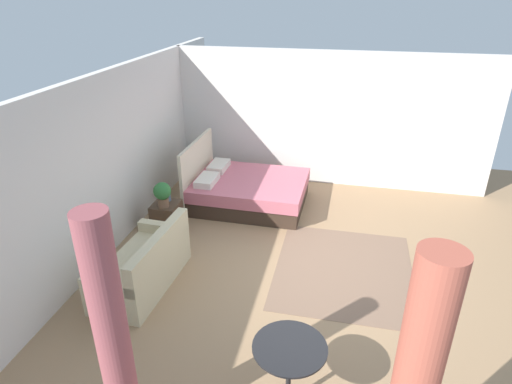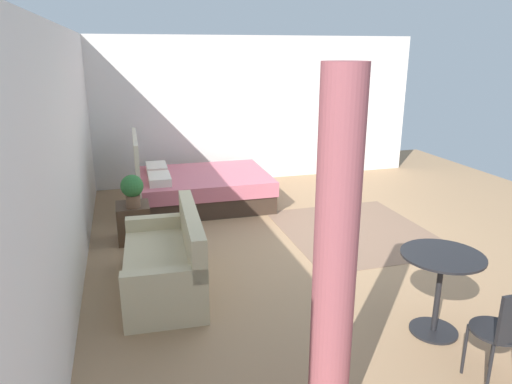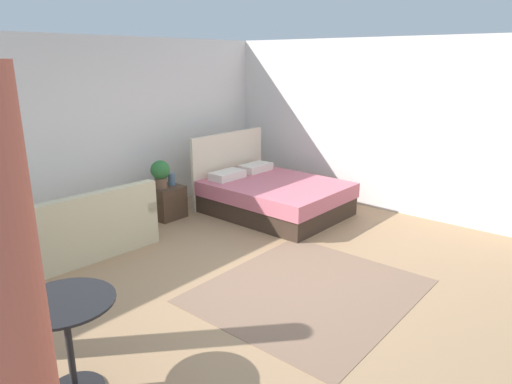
# 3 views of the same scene
# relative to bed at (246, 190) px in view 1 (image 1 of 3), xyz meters

# --- Properties ---
(ground_plane) EXTENTS (9.39, 9.20, 0.02)m
(ground_plane) POSITION_rel_bed_xyz_m (-1.87, -1.39, -0.30)
(ground_plane) COLOR #9E7A56
(wall_back) EXTENTS (9.39, 0.12, 2.66)m
(wall_back) POSITION_rel_bed_xyz_m (-1.87, 1.70, 1.05)
(wall_back) COLOR silver
(wall_back) RESTS_ON ground
(wall_right) EXTENTS (0.12, 6.20, 2.66)m
(wall_right) POSITION_rel_bed_xyz_m (1.33, -1.39, 1.05)
(wall_right) COLOR silver
(wall_right) RESTS_ON ground
(area_rug) EXTENTS (2.22, 1.95, 0.01)m
(area_rug) POSITION_rel_bed_xyz_m (-1.76, -1.89, -0.28)
(area_rug) COLOR #7F604C
(area_rug) RESTS_ON ground
(bed) EXTENTS (1.65, 2.10, 1.17)m
(bed) POSITION_rel_bed_xyz_m (0.00, 0.00, 0.00)
(bed) COLOR #38281E
(bed) RESTS_ON ground
(couch) EXTENTS (1.60, 0.85, 0.84)m
(couch) POSITION_rel_bed_xyz_m (-2.69, 0.78, -0.00)
(couch) COLOR beige
(couch) RESTS_ON ground
(nightstand) EXTENTS (0.46, 0.42, 0.49)m
(nightstand) POSITION_rel_bed_xyz_m (-1.23, 1.07, -0.04)
(nightstand) COLOR #473323
(nightstand) RESTS_ON ground
(potted_plant) EXTENTS (0.29, 0.29, 0.42)m
(potted_plant) POSITION_rel_bed_xyz_m (-1.33, 1.05, 0.45)
(potted_plant) COLOR brown
(potted_plant) RESTS_ON nightstand
(vase) EXTENTS (0.12, 0.12, 0.18)m
(vase) POSITION_rel_bed_xyz_m (-1.11, 1.08, 0.30)
(vase) COLOR slate
(vase) RESTS_ON nightstand
(balcony_table) EXTENTS (0.70, 0.70, 0.75)m
(balcony_table) POSITION_rel_bed_xyz_m (-4.14, -1.42, 0.24)
(balcony_table) COLOR black
(balcony_table) RESTS_ON ground
(curtain_right) EXTENTS (0.27, 0.27, 2.36)m
(curtain_right) POSITION_rel_bed_xyz_m (-4.81, -0.08, 0.89)
(curtain_right) COLOR #994C51
(curtain_right) RESTS_ON ground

